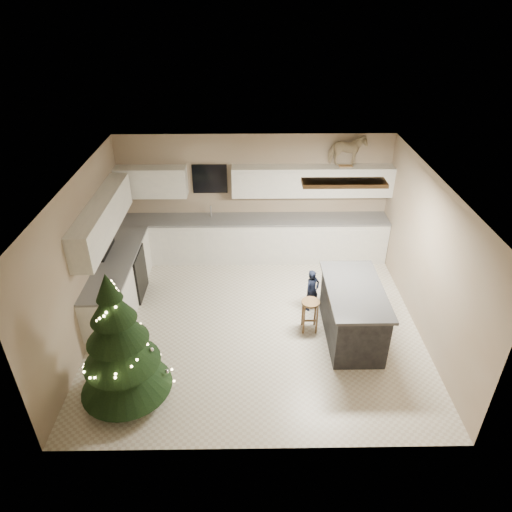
# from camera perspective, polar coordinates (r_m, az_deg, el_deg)

# --- Properties ---
(ground_plane) EXTENTS (5.50, 5.50, 0.00)m
(ground_plane) POSITION_cam_1_polar(r_m,az_deg,el_deg) (8.03, 0.04, -8.35)
(ground_plane) COLOR beige
(room_shell) EXTENTS (5.52, 5.02, 2.61)m
(room_shell) POSITION_cam_1_polar(r_m,az_deg,el_deg) (7.05, 0.23, 2.72)
(room_shell) COLOR tan
(room_shell) RESTS_ON ground_plane
(cabinetry) EXTENTS (5.50, 3.20, 2.00)m
(cabinetry) POSITION_cam_1_polar(r_m,az_deg,el_deg) (9.01, -5.92, 2.07)
(cabinetry) COLOR silver
(cabinetry) RESTS_ON ground_plane
(island) EXTENTS (0.90, 1.70, 0.95)m
(island) POSITION_cam_1_polar(r_m,az_deg,el_deg) (7.64, 11.94, -6.92)
(island) COLOR black
(island) RESTS_ON ground_plane
(bar_stool) EXTENTS (0.31, 0.31, 0.58)m
(bar_stool) POSITION_cam_1_polar(r_m,az_deg,el_deg) (7.68, 6.79, -6.52)
(bar_stool) COLOR brown
(bar_stool) RESTS_ON ground_plane
(christmas_tree) EXTENTS (1.31, 1.26, 2.09)m
(christmas_tree) POSITION_cam_1_polar(r_m,az_deg,el_deg) (6.50, -16.60, -11.25)
(christmas_tree) COLOR #3F2816
(christmas_tree) RESTS_ON ground_plane
(toddler) EXTENTS (0.35, 0.32, 0.80)m
(toddler) POSITION_cam_1_polar(r_m,az_deg,el_deg) (8.18, 7.04, -4.29)
(toddler) COLOR black
(toddler) RESTS_ON ground_plane
(rocking_horse) EXTENTS (0.72, 0.38, 0.61)m
(rocking_horse) POSITION_cam_1_polar(r_m,az_deg,el_deg) (9.17, 11.33, 12.79)
(rocking_horse) COLOR brown
(rocking_horse) RESTS_ON cabinetry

